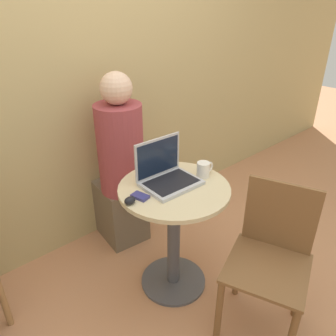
{
  "coord_description": "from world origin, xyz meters",
  "views": [
    {
      "loc": [
        -1.07,
        -1.15,
        1.66
      ],
      "look_at": [
        -0.0,
        0.05,
        0.83
      ],
      "focal_mm": 35.0,
      "sensor_mm": 36.0,
      "label": 1
    }
  ],
  "objects_px": {
    "cell_phone": "(140,196)",
    "chair_empty": "(270,260)",
    "laptop": "(166,175)",
    "person_seated": "(119,175)"
  },
  "relations": [
    {
      "from": "cell_phone",
      "to": "chair_empty",
      "type": "xyz_separation_m",
      "value": [
        0.4,
        -0.58,
        -0.29
      ]
    },
    {
      "from": "cell_phone",
      "to": "chair_empty",
      "type": "bearing_deg",
      "value": -55.44
    },
    {
      "from": "laptop",
      "to": "person_seated",
      "type": "bearing_deg",
      "value": 86.55
    },
    {
      "from": "cell_phone",
      "to": "person_seated",
      "type": "height_order",
      "value": "person_seated"
    },
    {
      "from": "chair_empty",
      "to": "person_seated",
      "type": "height_order",
      "value": "person_seated"
    },
    {
      "from": "laptop",
      "to": "chair_empty",
      "type": "relative_size",
      "value": 0.38
    },
    {
      "from": "laptop",
      "to": "cell_phone",
      "type": "distance_m",
      "value": 0.21
    },
    {
      "from": "laptop",
      "to": "person_seated",
      "type": "xyz_separation_m",
      "value": [
        0.03,
        0.55,
        -0.24
      ]
    },
    {
      "from": "cell_phone",
      "to": "person_seated",
      "type": "distance_m",
      "value": 0.65
    },
    {
      "from": "chair_empty",
      "to": "person_seated",
      "type": "distance_m",
      "value": 1.16
    }
  ]
}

